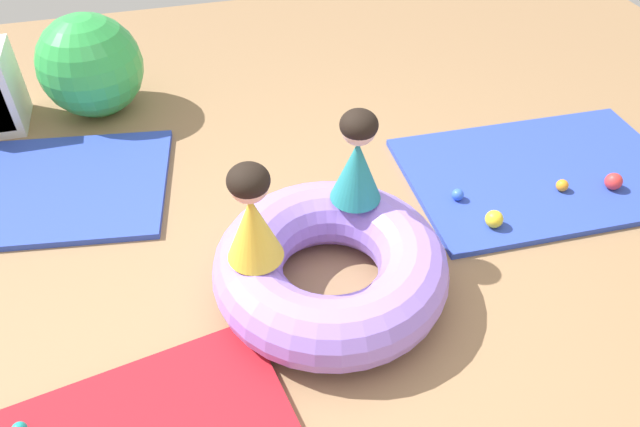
% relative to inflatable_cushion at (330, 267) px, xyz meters
% --- Properties ---
extents(ground_plane, '(8.00, 8.00, 0.00)m').
position_rel_inflatable_cushion_xyz_m(ground_plane, '(-0.09, -0.09, -0.17)').
color(ground_plane, '#93704C').
extents(gym_mat_far_right, '(1.74, 1.27, 0.04)m').
position_rel_inflatable_cushion_xyz_m(gym_mat_far_right, '(-1.54, 1.25, -0.15)').
color(gym_mat_far_right, '#2D47B7').
rests_on(gym_mat_far_right, ground).
extents(gym_mat_front, '(1.74, 1.17, 0.04)m').
position_rel_inflatable_cushion_xyz_m(gym_mat_front, '(1.56, 0.57, -0.15)').
color(gym_mat_front, '#2D47B7').
rests_on(gym_mat_front, ground).
extents(inflatable_cushion, '(1.17, 1.17, 0.35)m').
position_rel_inflatable_cushion_xyz_m(inflatable_cushion, '(0.00, 0.00, 0.00)').
color(inflatable_cushion, '#9975EA').
rests_on(inflatable_cushion, ground).
extents(child_in_teal, '(0.36, 0.36, 0.51)m').
position_rel_inflatable_cushion_xyz_m(child_in_teal, '(0.21, 0.29, 0.42)').
color(child_in_teal, teal).
rests_on(child_in_teal, inflatable_cushion).
extents(child_in_yellow, '(0.37, 0.37, 0.52)m').
position_rel_inflatable_cushion_xyz_m(child_in_yellow, '(-0.36, 0.01, 0.42)').
color(child_in_yellow, yellow).
rests_on(child_in_yellow, inflatable_cushion).
extents(play_ball_orange, '(0.07, 0.07, 0.07)m').
position_rel_inflatable_cushion_xyz_m(play_ball_orange, '(1.56, 0.37, -0.10)').
color(play_ball_orange, orange).
rests_on(play_ball_orange, gym_mat_front).
extents(play_ball_blue, '(0.07, 0.07, 0.07)m').
position_rel_inflatable_cushion_xyz_m(play_ball_blue, '(0.92, 0.46, -0.10)').
color(play_ball_blue, blue).
rests_on(play_ball_blue, gym_mat_front).
extents(play_ball_yellow, '(0.10, 0.10, 0.10)m').
position_rel_inflatable_cushion_xyz_m(play_ball_yellow, '(1.01, 0.19, -0.08)').
color(play_ball_yellow, yellow).
rests_on(play_ball_yellow, gym_mat_front).
extents(play_ball_red, '(0.10, 0.10, 0.10)m').
position_rel_inflatable_cushion_xyz_m(play_ball_red, '(1.87, 0.31, -0.08)').
color(play_ball_red, red).
rests_on(play_ball_red, gym_mat_front).
extents(exercise_ball_large, '(0.72, 0.72, 0.72)m').
position_rel_inflatable_cushion_xyz_m(exercise_ball_large, '(-1.14, 2.12, 0.19)').
color(exercise_ball_large, green).
rests_on(exercise_ball_large, ground).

